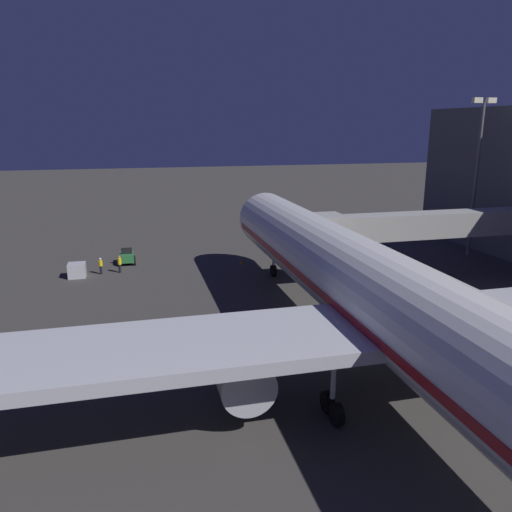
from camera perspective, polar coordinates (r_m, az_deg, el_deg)
The scene contains 10 objects.
ground_plane at distance 38.06m, azimuth 8.95°, elevation -9.31°, with size 320.00×320.00×0.00m, color #383533.
airliner_at_gate at distance 29.65m, azimuth 15.18°, elevation -5.57°, with size 53.92×61.66×17.68m.
jet_bridge at distance 52.74m, azimuth 16.48°, elevation 3.25°, with size 23.49×3.40×7.01m.
apron_floodlight_mast at distance 65.02m, azimuth 23.74°, elevation 9.24°, with size 2.90×0.50×18.33m.
baggage_tug_spare at distance 58.96m, azimuth -14.40°, elevation -0.13°, with size 1.86×2.33×1.95m.
baggage_container_near_belt at distance 55.34m, azimuth -19.60°, elevation -1.53°, with size 1.74×1.64×1.48m, color #B7BABF.
ground_crew_marshaller_fwd at distance 55.61m, azimuth -15.19°, elevation -0.80°, with size 0.40×0.40×1.87m.
ground_crew_by_tug at distance 55.64m, azimuth -17.18°, elevation -0.99°, with size 0.40×0.40×1.77m.
traffic_cone_nose_port at distance 58.34m, azimuth 2.57°, elevation -0.35°, with size 0.36×0.36×0.55m, color orange.
traffic_cone_nose_starboard at distance 57.27m, azimuth -1.65°, elevation -0.63°, with size 0.36×0.36×0.55m, color orange.
Camera 1 is at (14.02, 31.90, 15.31)m, focal length 35.34 mm.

